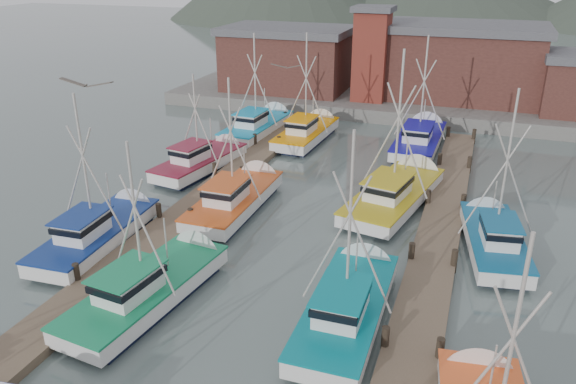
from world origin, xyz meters
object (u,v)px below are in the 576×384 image
(lookout_tower, at_px, (371,53))
(boat_8, at_px, (238,197))
(boat_4, at_px, (155,285))
(boat_12, at_px, (309,132))

(lookout_tower, bearing_deg, boat_8, -96.23)
(lookout_tower, height_order, boat_4, lookout_tower)
(lookout_tower, distance_m, boat_8, 25.18)
(lookout_tower, xyz_separation_m, boat_4, (-2.15, -34.63, -4.87))
(lookout_tower, height_order, boat_8, lookout_tower)
(boat_4, bearing_deg, boat_12, 98.15)
(lookout_tower, bearing_deg, boat_4, -93.56)
(boat_4, height_order, boat_8, boat_8)
(lookout_tower, height_order, boat_12, lookout_tower)
(lookout_tower, relative_size, boat_4, 0.91)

